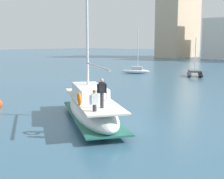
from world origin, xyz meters
name	(u,v)px	position (x,y,z in m)	size (l,w,h in m)	color
ground_plane	(99,127)	(0.00, 0.00, 0.00)	(400.00, 400.00, 0.00)	#38607A
main_sailboat	(91,107)	(-1.28, 0.67, 0.91)	(9.22, 7.51, 12.52)	silver
moored_sloop_far	(195,73)	(-7.33, 29.06, 0.51)	(4.14, 4.80, 5.68)	#4C4C51
moored_catamaran	(136,70)	(-16.70, 27.30, 0.52)	(4.37, 3.25, 7.30)	silver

